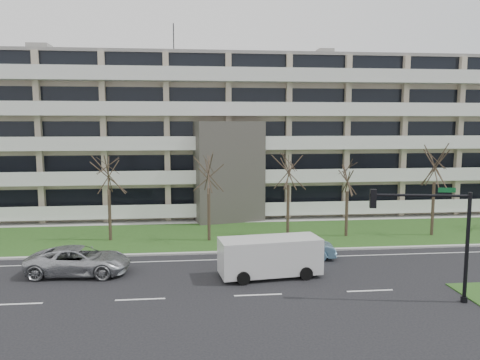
{
  "coord_description": "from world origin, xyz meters",
  "views": [
    {
      "loc": [
        -3.32,
        -23.06,
        8.83
      ],
      "look_at": [
        0.09,
        10.0,
        4.79
      ],
      "focal_mm": 35.0,
      "sensor_mm": 36.0,
      "label": 1
    }
  ],
  "objects": [
    {
      "name": "tree_6",
      "position": [
        15.49,
        11.38,
        5.9
      ],
      "size": [
        3.79,
        3.79,
        7.59
      ],
      "color": "#382B21",
      "rests_on": "ground"
    },
    {
      "name": "tree_4",
      "position": [
        4.09,
        12.27,
        5.65
      ],
      "size": [
        3.63,
        3.63,
        7.27
      ],
      "color": "#382B21",
      "rests_on": "ground"
    },
    {
      "name": "sidewalk",
      "position": [
        0.0,
        18.5,
        0.04
      ],
      "size": [
        90.0,
        2.0,
        0.08
      ],
      "primitive_type": "cube",
      "color": "#B2B2AD",
      "rests_on": "ground"
    },
    {
      "name": "traffic_signal",
      "position": [
        8.45,
        -1.72,
        3.71
      ],
      "size": [
        4.88,
        1.16,
        5.73
      ],
      "rotation": [
        0.0,
        0.0,
        -0.18
      ],
      "color": "black",
      "rests_on": "ground"
    },
    {
      "name": "tree_5",
      "position": [
        8.64,
        11.76,
        4.96
      ],
      "size": [
        3.19,
        3.19,
        6.39
      ],
      "color": "#382B21",
      "rests_on": "ground"
    },
    {
      "name": "blue_sedan",
      "position": [
        3.63,
        6.28,
        0.76
      ],
      "size": [
        4.77,
        2.06,
        1.53
      ],
      "primitive_type": "imported",
      "rotation": [
        0.0,
        0.0,
        1.47
      ],
      "color": "#75A9CB",
      "rests_on": "ground"
    },
    {
      "name": "grass_verge",
      "position": [
        0.0,
        13.0,
        0.03
      ],
      "size": [
        90.0,
        10.0,
        0.06
      ],
      "primitive_type": "cube",
      "color": "#254717",
      "rests_on": "ground"
    },
    {
      "name": "ground",
      "position": [
        0.0,
        0.0,
        0.0
      ],
      "size": [
        160.0,
        160.0,
        0.0
      ],
      "primitive_type": "plane",
      "color": "black",
      "rests_on": "ground"
    },
    {
      "name": "tree_2",
      "position": [
        -9.52,
        12.29,
        5.41
      ],
      "size": [
        3.48,
        3.48,
        6.96
      ],
      "color": "#382B21",
      "rests_on": "ground"
    },
    {
      "name": "apartment_building",
      "position": [
        -0.01,
        25.32,
        7.61
      ],
      "size": [
        60.5,
        15.1,
        18.75
      ],
      "color": "tan",
      "rests_on": "ground"
    },
    {
      "name": "white_van",
      "position": [
        1.17,
        2.91,
        1.35
      ],
      "size": [
        6.04,
        2.93,
        2.26
      ],
      "rotation": [
        0.0,
        0.0,
        0.12
      ],
      "color": "silver",
      "rests_on": "ground"
    },
    {
      "name": "lane_edge_line",
      "position": [
        0.0,
        6.5,
        0.01
      ],
      "size": [
        90.0,
        0.12,
        0.01
      ],
      "primitive_type": "cube",
      "color": "white",
      "rests_on": "ground"
    },
    {
      "name": "silver_pickup",
      "position": [
        -9.99,
        4.43,
        0.82
      ],
      "size": [
        6.09,
        3.18,
        1.64
      ],
      "primitive_type": "imported",
      "rotation": [
        0.0,
        0.0,
        1.49
      ],
      "color": "#ABADB2",
      "rests_on": "ground"
    },
    {
      "name": "curb",
      "position": [
        0.0,
        8.0,
        0.06
      ],
      "size": [
        90.0,
        0.35,
        0.12
      ],
      "primitive_type": "cube",
      "color": "#B2B2AD",
      "rests_on": "ground"
    },
    {
      "name": "tree_3",
      "position": [
        -2.1,
        11.49,
        5.59
      ],
      "size": [
        3.59,
        3.59,
        7.19
      ],
      "color": "#382B21",
      "rests_on": "ground"
    }
  ]
}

